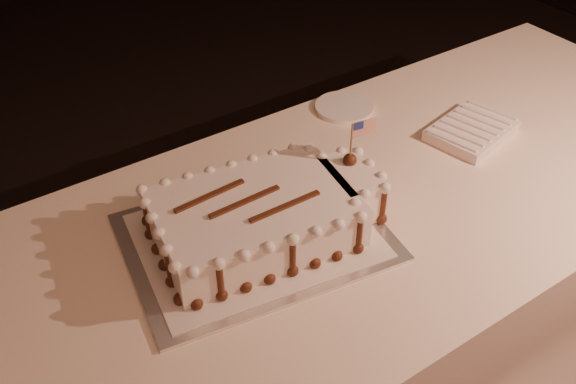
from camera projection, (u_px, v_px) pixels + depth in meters
banquet_table at (294, 343)px, 1.56m from camera, size 2.40×0.80×0.75m
cake_board at (255, 237)px, 1.30m from camera, size 0.56×0.46×0.01m
doily at (255, 235)px, 1.30m from camera, size 0.50×0.41×0.00m
sheet_cake at (267, 214)px, 1.28m from camera, size 0.50×0.33×0.19m
napkin_stack at (472, 130)px, 1.58m from camera, size 0.23×0.19×0.03m
side_plate at (344, 107)px, 1.68m from camera, size 0.15×0.15×0.01m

